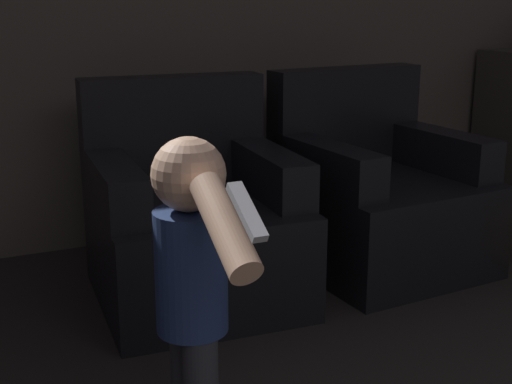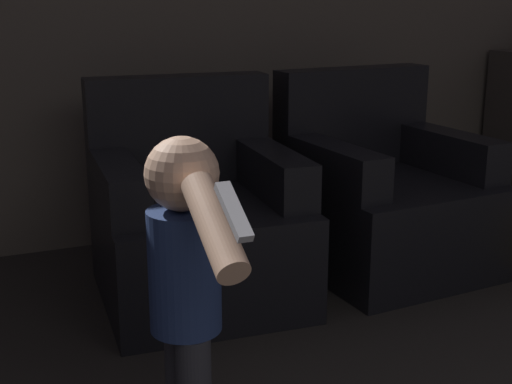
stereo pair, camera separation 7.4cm
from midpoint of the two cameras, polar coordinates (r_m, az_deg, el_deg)
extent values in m
cube|color=black|center=(3.11, -3.87, -4.66)|extent=(0.89, 0.91, 0.45)
cube|color=black|center=(3.31, -5.62, 5.00)|extent=(0.84, 0.21, 0.50)
cube|color=black|center=(2.95, -10.28, 0.56)|extent=(0.20, 0.70, 0.20)
cube|color=black|center=(3.12, 1.99, 1.62)|extent=(0.20, 0.70, 0.20)
cube|color=black|center=(3.52, 11.17, -2.47)|extent=(0.89, 0.91, 0.45)
cube|color=black|center=(3.68, 8.24, 5.98)|extent=(0.84, 0.22, 0.50)
cube|color=black|center=(3.25, 6.77, 2.09)|extent=(0.21, 0.70, 0.20)
cube|color=black|center=(3.65, 15.61, 3.13)|extent=(0.21, 0.70, 0.20)
cylinder|color=#28282D|center=(2.22, -4.94, -14.54)|extent=(0.10, 0.10, 0.37)
cylinder|color=navy|center=(2.01, -4.67, -6.30)|extent=(0.20, 0.20, 0.35)
sphere|color=tan|center=(1.92, -4.86, 1.45)|extent=(0.20, 0.20, 0.20)
cylinder|color=tan|center=(2.13, -5.76, -5.47)|extent=(0.08, 0.08, 0.30)
cylinder|color=tan|center=(1.71, -2.11, -2.76)|extent=(0.08, 0.30, 0.22)
cube|color=#99999E|center=(1.57, -0.46, -1.55)|extent=(0.04, 0.16, 0.10)
camera|label=1|loc=(0.04, -89.18, 0.23)|focal=50.00mm
camera|label=2|loc=(0.04, 90.82, -0.23)|focal=50.00mm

